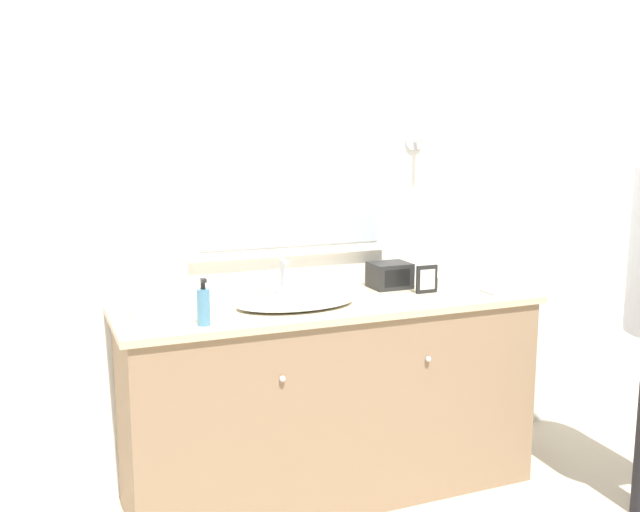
{
  "coord_description": "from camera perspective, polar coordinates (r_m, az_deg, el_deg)",
  "views": [
    {
      "loc": [
        -1.17,
        -2.45,
        1.58
      ],
      "look_at": [
        -0.05,
        0.3,
        1.07
      ],
      "focal_mm": 40.0,
      "sensor_mm": 36.0,
      "label": 1
    }
  ],
  "objects": [
    {
      "name": "wall_back",
      "position": [
        3.29,
        -1.26,
        4.43
      ],
      "size": [
        8.0,
        0.18,
        2.55
      ],
      "color": "white",
      "rests_on": "ground_plane"
    },
    {
      "name": "vanity_counter",
      "position": [
        3.2,
        0.88,
        -11.23
      ],
      "size": [
        1.84,
        0.58,
        0.87
      ],
      "color": "#937556",
      "rests_on": "ground_plane"
    },
    {
      "name": "sink_basin",
      "position": [
        2.99,
        -2.01,
        -3.64
      ],
      "size": [
        0.51,
        0.36,
        0.18
      ],
      "color": "white",
      "rests_on": "vanity_counter"
    },
    {
      "name": "soap_bottle",
      "position": [
        2.71,
        -9.3,
        -3.95
      ],
      "size": [
        0.05,
        0.05,
        0.18
      ],
      "color": "teal",
      "rests_on": "vanity_counter"
    },
    {
      "name": "appliance_box",
      "position": [
        3.34,
        5.61,
        -1.55
      ],
      "size": [
        0.18,
        0.15,
        0.12
      ],
      "color": "black",
      "rests_on": "vanity_counter"
    },
    {
      "name": "picture_frame",
      "position": [
        3.24,
        8.54,
        -1.85
      ],
      "size": [
        0.1,
        0.01,
        0.13
      ],
      "color": "black",
      "rests_on": "vanity_counter"
    },
    {
      "name": "hand_towel_near_sink",
      "position": [
        2.87,
        -13.29,
        -4.4
      ],
      "size": [
        0.17,
        0.13,
        0.05
      ],
      "color": "white",
      "rests_on": "vanity_counter"
    },
    {
      "name": "hand_towel_far_corner",
      "position": [
        3.45,
        10.14,
        -1.85
      ],
      "size": [
        0.18,
        0.14,
        0.05
      ],
      "color": "white",
      "rests_on": "vanity_counter"
    },
    {
      "name": "metal_tray",
      "position": [
        3.34,
        14.41,
        -2.74
      ],
      "size": [
        0.18,
        0.11,
        0.01
      ],
      "color": "#ADADB2",
      "rests_on": "vanity_counter"
    }
  ]
}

